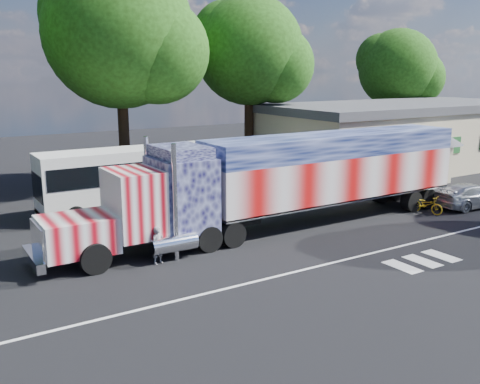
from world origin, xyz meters
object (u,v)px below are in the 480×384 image
coach_bus (149,177)px  tree_n_mid (122,34)px  bicycle (426,204)px  tree_far_ne (399,69)px  parked_car (471,196)px  woman (158,245)px  semi_truck (291,178)px  tree_ne_a (251,51)px

coach_bus → tree_n_mid: size_ratio=0.81×
bicycle → tree_n_mid: tree_n_mid is taller
coach_bus → tree_n_mid: bearing=80.7°
tree_far_ne → parked_car: bearing=-127.4°
woman → tree_far_ne: size_ratio=0.13×
semi_truck → bicycle: 8.35m
parked_car → tree_far_ne: 24.83m
woman → bicycle: size_ratio=0.83×
coach_bus → parked_car: size_ratio=2.55×
semi_truck → tree_far_ne: (25.58, 16.52, 5.36)m
coach_bus → bicycle: (12.50, -9.06, -1.32)m
coach_bus → tree_n_mid: 10.11m
semi_truck → coach_bus: 8.54m
semi_truck → tree_far_ne: 30.92m
bicycle → tree_ne_a: (-1.52, 15.39, 8.58)m
woman → bicycle: woman is taller
tree_far_ne → tree_ne_a: size_ratio=0.89×
semi_truck → coach_bus: size_ratio=1.89×
tree_far_ne → tree_n_mid: bearing=-173.3°
semi_truck → tree_ne_a: bearing=64.7°
semi_truck → tree_far_ne: bearing=32.9°
woman → tree_n_mid: size_ratio=0.11×
bicycle → tree_n_mid: 21.13m
coach_bus → woman: (-3.18, -8.63, -1.04)m
parked_car → tree_far_ne: (14.42, 18.89, 7.17)m
tree_n_mid → tree_ne_a: size_ratio=1.12×
semi_truck → tree_ne_a: 16.29m
woman → tree_ne_a: (14.16, 14.95, 8.29)m
tree_far_ne → tree_ne_a: tree_ne_a is taller
coach_bus → woman: bearing=-110.2°
woman → tree_n_mid: 17.69m
coach_bus → tree_far_ne: tree_far_ne is taller
semi_truck → bicycle: bearing=-13.6°
tree_far_ne → tree_ne_a: (-19.21, -3.04, 1.22)m
coach_bus → woman: size_ratio=7.74×
parked_car → tree_n_mid: bearing=49.7°
parked_car → coach_bus: bearing=64.8°
tree_n_mid → tree_far_ne: size_ratio=1.26×
woman → tree_ne_a: size_ratio=0.12×
tree_n_mid → semi_truck: bearing=-74.4°
coach_bus → tree_ne_a: 14.60m
woman → bicycle: bearing=-19.3°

